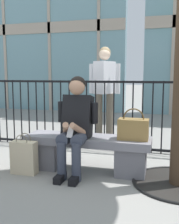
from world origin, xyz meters
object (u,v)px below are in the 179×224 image
(stone_bench, at_px, (87,150))
(bystander_at_railing, at_px, (104,88))
(shopping_bag, at_px, (24,157))
(seated_person_with_phone, at_px, (75,122))
(handbag_on_bench, at_px, (133,129))

(stone_bench, xyz_separation_m, bystander_at_railing, (-0.09, 1.41, 0.73))
(shopping_bag, bearing_deg, seated_person_with_phone, 17.33)
(seated_person_with_phone, distance_m, bystander_at_railing, 1.57)
(bystander_at_railing, bearing_deg, seated_person_with_phone, -91.03)
(stone_bench, xyz_separation_m, shopping_bag, (-0.73, -0.32, -0.06))
(stone_bench, height_order, seated_person_with_phone, seated_person_with_phone)
(shopping_bag, bearing_deg, bystander_at_railing, 69.60)
(seated_person_with_phone, distance_m, shopping_bag, 0.78)
(seated_person_with_phone, bearing_deg, shopping_bag, -162.67)
(handbag_on_bench, xyz_separation_m, shopping_bag, (-1.31, -0.31, -0.37))
(stone_bench, distance_m, shopping_bag, 0.80)
(handbag_on_bench, height_order, bystander_at_railing, bystander_at_railing)
(handbag_on_bench, bearing_deg, shopping_bag, -166.67)
(handbag_on_bench, distance_m, shopping_bag, 1.40)
(seated_person_with_phone, bearing_deg, handbag_on_bench, 9.68)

